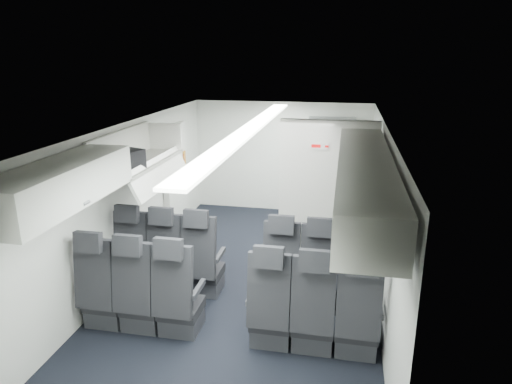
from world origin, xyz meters
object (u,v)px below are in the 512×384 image
at_px(seat_row_front, 242,269).
at_px(galley_unit, 330,169).
at_px(flight_attendant, 294,198).
at_px(seat_row_mid, 224,306).
at_px(carry_on_bag, 125,160).
at_px(boarding_door, 176,178).

xyz_separation_m(seat_row_front, galley_unit, (0.95, 3.25, 0.55)).
bearing_deg(flight_attendant, seat_row_mid, 161.23).
bearing_deg(carry_on_bag, seat_row_front, 23.00).
height_order(seat_row_mid, galley_unit, galley_unit).
relative_size(seat_row_front, seat_row_mid, 1.00).
bearing_deg(seat_row_mid, galley_unit, 77.12).
bearing_deg(flight_attendant, galley_unit, -31.02).
bearing_deg(galley_unit, carry_on_bag, -125.47).
bearing_deg(boarding_door, carry_on_bag, -84.62).
xyz_separation_m(seat_row_mid, carry_on_bag, (-1.43, 0.81, 1.39)).
distance_m(boarding_door, flight_attendant, 2.09).
height_order(galley_unit, carry_on_bag, carry_on_bag).
distance_m(galley_unit, boarding_door, 2.84).
bearing_deg(boarding_door, seat_row_front, -51.84).
relative_size(galley_unit, flight_attendant, 1.22).
height_order(seat_row_front, boarding_door, boarding_door).
xyz_separation_m(seat_row_front, seat_row_mid, (0.00, -0.90, 0.00)).
bearing_deg(carry_on_bag, flight_attendant, 66.53).
relative_size(boarding_door, flight_attendant, 1.19).
distance_m(seat_row_mid, carry_on_bag, 2.15).
bearing_deg(flight_attendant, boarding_door, 75.81).
height_order(boarding_door, flight_attendant, boarding_door).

